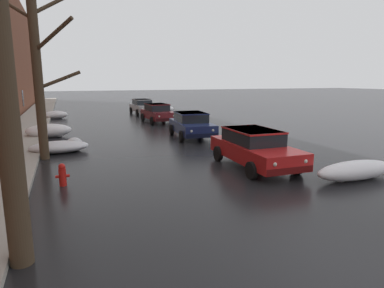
% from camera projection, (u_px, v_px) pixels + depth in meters
% --- Properties ---
extents(ground_plane, '(200.00, 200.00, 0.00)m').
position_uv_depth(ground_plane, '(355.00, 281.00, 5.40)').
color(ground_plane, black).
extents(left_sidewalk_slab, '(2.48, 80.00, 0.15)m').
position_uv_depth(left_sidewalk_slab, '(24.00, 134.00, 19.49)').
color(left_sidewalk_slab, '#A8A399').
rests_on(left_sidewalk_slab, ground).
extents(snow_bank_near_corner_left, '(2.57, 1.44, 0.61)m').
position_uv_depth(snow_bank_near_corner_left, '(61.00, 146.00, 14.99)').
color(snow_bank_near_corner_left, white).
rests_on(snow_bank_near_corner_left, ground).
extents(snow_bank_along_left_kerb, '(2.86, 1.39, 0.71)m').
position_uv_depth(snow_bank_along_left_kerb, '(185.00, 118.00, 26.42)').
color(snow_bank_along_left_kerb, white).
rests_on(snow_bank_along_left_kerb, ground).
extents(snow_bank_mid_block_left, '(2.49, 1.33, 0.77)m').
position_uv_depth(snow_bank_mid_block_left, '(50.00, 131.00, 18.84)').
color(snow_bank_mid_block_left, white).
rests_on(snow_bank_mid_block_left, ground).
extents(snow_bank_near_corner_right, '(3.12, 0.92, 0.64)m').
position_uv_depth(snow_bank_near_corner_right, '(354.00, 171.00, 10.82)').
color(snow_bank_near_corner_right, white).
rests_on(snow_bank_near_corner_right, ground).
extents(snow_bank_along_right_kerb, '(1.94, 1.05, 0.67)m').
position_uv_depth(snow_bank_along_right_kerb, '(56.00, 115.00, 27.85)').
color(snow_bank_along_right_kerb, white).
rests_on(snow_bank_along_right_kerb, ground).
extents(snow_bank_far_right_pile, '(2.44, 1.36, 0.80)m').
position_uv_depth(snow_bank_far_right_pile, '(162.00, 109.00, 32.32)').
color(snow_bank_far_right_pile, white).
rests_on(snow_bank_far_right_pile, ground).
extents(bare_tree_at_the_corner, '(2.23, 2.32, 5.97)m').
position_uv_depth(bare_tree_at_the_corner, '(3.00, 89.00, 5.32)').
color(bare_tree_at_the_corner, '#423323').
rests_on(bare_tree_at_the_corner, ground).
extents(bare_tree_second_along_sidewalk, '(3.08, 3.18, 6.87)m').
position_uv_depth(bare_tree_second_along_sidewalk, '(39.00, 73.00, 13.12)').
color(bare_tree_second_along_sidewalk, '#423323').
rests_on(bare_tree_second_along_sidewalk, ground).
extents(sedan_red_approaching_near_lane, '(2.08, 4.46, 1.42)m').
position_uv_depth(sedan_red_approaching_near_lane, '(254.00, 147.00, 12.41)').
color(sedan_red_approaching_near_lane, red).
rests_on(sedan_red_approaching_near_lane, ground).
extents(sedan_darkblue_parked_kerbside_close, '(2.31, 4.28, 1.42)m').
position_uv_depth(sedan_darkblue_parked_kerbside_close, '(191.00, 124.00, 18.83)').
color(sedan_darkblue_parked_kerbside_close, navy).
rests_on(sedan_darkblue_parked_kerbside_close, ground).
extents(sedan_maroon_parked_kerbside_mid, '(2.04, 4.17, 1.42)m').
position_uv_depth(sedan_maroon_parked_kerbside_mid, '(158.00, 113.00, 25.50)').
color(sedan_maroon_parked_kerbside_mid, maroon).
rests_on(sedan_maroon_parked_kerbside_mid, ground).
extents(sedan_silver_parked_far_down_block, '(2.00, 4.02, 1.42)m').
position_uv_depth(sedan_silver_parked_far_down_block, '(142.00, 106.00, 31.49)').
color(sedan_silver_parked_far_down_block, '#B7B7BC').
rests_on(sedan_silver_parked_far_down_block, ground).
extents(fire_hydrant, '(0.42, 0.22, 0.71)m').
position_uv_depth(fire_hydrant, '(62.00, 175.00, 10.22)').
color(fire_hydrant, red).
rests_on(fire_hydrant, ground).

